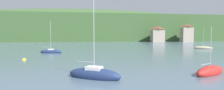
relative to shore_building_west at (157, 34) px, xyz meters
The scene contains 8 objects.
wooded_hillside 50.34m from the shore_building_west, 137.30° to the left, with size 352.00×49.36×32.67m.
shore_building_west is the anchor object (origin of this frame).
shore_building_westcentral 15.87m from the shore_building_west, ahead, with size 6.01×3.68×9.17m.
sailboat_near_1 79.48m from the shore_building_west, 116.09° to the right, with size 4.91×3.50×7.25m.
sailboat_far_2 65.02m from the shore_building_west, 131.47° to the right, with size 4.70×2.13×6.77m.
sailboat_near_4 75.36m from the shore_building_west, 108.61° to the right, with size 4.30×2.95×4.83m.
sailboat_far_9 43.57m from the shore_building_west, 96.41° to the right, with size 4.21×4.00×6.12m.
mooring_buoy_near 74.02m from the shore_building_west, 127.37° to the right, with size 0.56×0.56×0.56m, color yellow.
Camera 1 is at (-3.75, 11.41, 3.76)m, focal length 28.34 mm.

